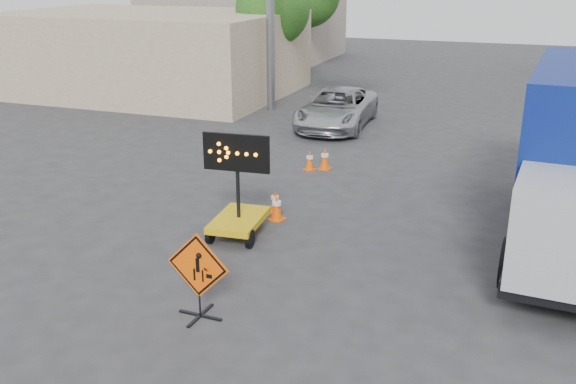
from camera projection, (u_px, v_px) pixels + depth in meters
The scene contains 12 objects.
ground at pixel (225, 341), 11.06m from camera, with size 100.00×100.00×0.00m, color #2D2D30.
storefront_left_near at pixel (150, 52), 32.73m from camera, with size 14.00×10.00×4.00m, color #BFAD8A.
storefront_left_far at pixel (245, 26), 45.35m from camera, with size 12.00×10.00×4.40m, color #A6968B.
tree_left_near at pixel (273, 9), 31.77m from camera, with size 3.71×3.71×6.03m.
construction_sign at pixel (198, 273), 11.54m from camera, with size 1.26×0.89×1.66m.
arrow_board at pixel (239, 213), 15.23m from camera, with size 1.59×1.86×2.52m.
pickup_truck at pixel (337, 108), 25.69m from camera, with size 2.53×5.48×1.52m, color #B9BCC1.
cone_a at pixel (209, 262), 13.21m from camera, with size 0.37×0.37×0.68m.
cone_b at pixel (277, 207), 16.25m from camera, with size 0.43×0.43×0.71m.
cone_c at pixel (275, 201), 16.78m from camera, with size 0.41×0.41×0.64m.
cone_d at pixel (310, 160), 20.32m from camera, with size 0.43×0.43×0.65m.
cone_e at pixel (325, 158), 20.36m from camera, with size 0.39×0.39×0.72m.
Camera 1 is at (4.41, -8.58, 6.08)m, focal length 40.00 mm.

